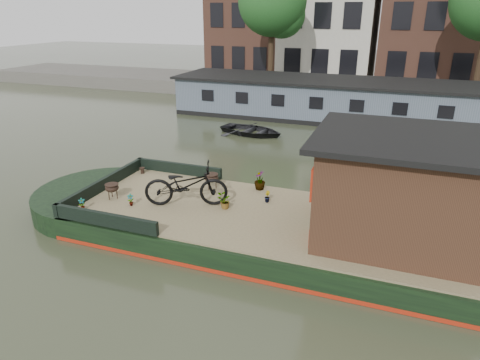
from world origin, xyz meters
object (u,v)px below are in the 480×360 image
(bicycle, at_px, (186,185))
(cabin, at_px, (402,188))
(brazier_rear, at_px, (212,181))
(dinghy, at_px, (252,128))
(potted_plant_a, at_px, (131,200))
(brazier_front, at_px, (112,191))

(bicycle, bearing_deg, cabin, -109.83)
(brazier_rear, height_order, dinghy, brazier_rear)
(brazier_rear, xyz_separation_m, dinghy, (-1.56, 8.25, -0.55))
(potted_plant_a, bearing_deg, brazier_front, 162.43)
(brazier_front, bearing_deg, bicycle, 9.06)
(cabin, relative_size, dinghy, 1.27)
(bicycle, distance_m, brazier_rear, 1.34)
(cabin, bearing_deg, potted_plant_a, -173.99)
(dinghy, bearing_deg, brazier_rear, -157.58)
(potted_plant_a, height_order, brazier_rear, brazier_rear)
(dinghy, bearing_deg, bicycle, -159.96)
(brazier_rear, bearing_deg, bicycle, -97.32)
(cabin, bearing_deg, brazier_front, -176.39)
(cabin, bearing_deg, dinghy, 125.61)
(brazier_rear, bearing_deg, dinghy, 100.69)
(potted_plant_a, relative_size, brazier_front, 0.79)
(bicycle, height_order, potted_plant_a, bicycle)
(brazier_front, bearing_deg, brazier_rear, 35.17)
(potted_plant_a, distance_m, brazier_front, 0.79)
(brazier_rear, bearing_deg, cabin, -12.54)
(cabin, bearing_deg, brazier_rear, 167.46)
(cabin, relative_size, potted_plant_a, 11.79)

